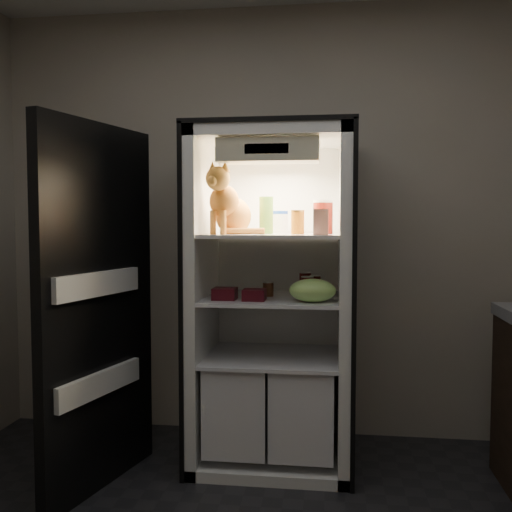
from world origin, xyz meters
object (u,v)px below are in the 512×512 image
Objects in this scene: soda_can_a at (305,283)px; soda_can_c at (307,288)px; condiment_jar at (268,289)px; berry_box_right at (254,295)px; parmesan_shaker at (266,215)px; pepper_jar at (323,217)px; refrigerator at (273,321)px; cream_carton at (321,222)px; grape_bag at (313,290)px; berry_box_left at (225,294)px; soda_can_b at (315,286)px; tabby_cat at (229,207)px; mayo_tub at (280,222)px; salsa_jar at (298,222)px.

soda_can_a is 0.21m from soda_can_c.
condiment_jar is 0.71× the size of berry_box_right.
pepper_jar is at bearing 8.40° from parmesan_shaker.
soda_can_c is (0.02, -0.21, -0.00)m from soda_can_a.
refrigerator is at bearing 143.57° from soda_can_c.
cream_carton is 1.06× the size of soda_can_c.
pepper_jar is at bearing 78.17° from grape_bag.
berry_box_left is 0.16m from berry_box_right.
soda_can_a is 0.32m from grape_bag.
pepper_jar is 1.60× the size of soda_can_b.
refrigerator is at bearing 54.26° from tabby_cat.
cream_carton is 0.45m from soda_can_b.
cream_carton is at bearing -37.72° from condiment_jar.
tabby_cat is 2.09× the size of pepper_jar.
pepper_jar is at bearing -23.63° from mayo_tub.
parmesan_shaker is 0.49m from berry_box_left.
cream_carton is at bearing -45.07° from refrigerator.
parmesan_shaker reaches higher than soda_can_a.
salsa_jar is 0.36m from soda_can_c.
salsa_jar reaches higher than condiment_jar.
mayo_tub is 0.56m from berry_box_left.
mayo_tub reaches higher than condiment_jar.
mayo_tub is at bearing 71.10° from berry_box_right.
refrigerator is at bearing 59.00° from condiment_jar.
soda_can_a is (0.18, 0.07, 0.21)m from refrigerator.
soda_can_a reaches higher than condiment_jar.
berry_box_right is (-0.05, -0.16, -0.42)m from parmesan_shaker.
grape_bag is at bearing -80.67° from soda_can_a.
soda_can_b is at bearing 75.75° from soda_can_c.
cream_carton is (0.30, -0.21, -0.04)m from parmesan_shaker.
soda_can_a reaches higher than soda_can_c.
cream_carton reaches higher than salsa_jar.
mayo_tub is (0.26, 0.25, -0.08)m from tabby_cat.
soda_can_a is at bearing 99.33° from grape_bag.
parmesan_shaker is 0.45m from berry_box_right.
parmesan_shaker is 1.58× the size of salsa_jar.
soda_can_c is 0.29m from berry_box_right.
mayo_tub is 0.98× the size of cream_carton.
mayo_tub is 0.46m from soda_can_c.
tabby_cat is 0.53m from pepper_jar.
tabby_cat reaches higher than cream_carton.
condiment_jar is (-0.30, -0.03, -0.40)m from pepper_jar.
refrigerator is 4.84× the size of tabby_cat.
pepper_jar is 1.50× the size of soda_can_c.
condiment_jar is at bearing 49.10° from tabby_cat.
soda_can_a is 0.52× the size of grape_bag.
refrigerator reaches higher than cream_carton.
tabby_cat reaches higher than berry_box_left.
soda_can_c is (-0.04, -0.15, 0.00)m from soda_can_b.
cream_carton is (0.27, -0.27, 0.56)m from refrigerator.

